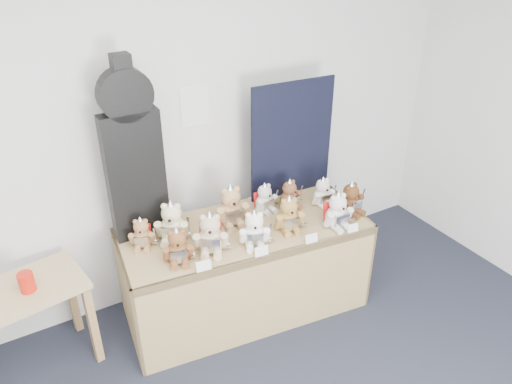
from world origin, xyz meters
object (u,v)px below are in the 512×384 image
teddy_front_centre (254,230)px  teddy_back_centre_right (265,199)px  teddy_back_left (172,223)px  teddy_back_end (323,193)px  guitar_case (133,153)px  teddy_front_right (289,215)px  side_table (19,307)px  teddy_front_far_left (178,247)px  teddy_front_left (210,235)px  red_cup (27,282)px  teddy_back_right (290,195)px  teddy_back_far_left (142,234)px  teddy_front_far_right (338,212)px  teddy_back_centre_left (231,207)px  teddy_front_end (351,200)px  display_table (248,251)px

teddy_front_centre → teddy_back_centre_right: 0.44m
teddy_back_left → teddy_back_end: (1.14, -0.14, -0.03)m
guitar_case → teddy_front_right: 1.11m
teddy_back_left → side_table: bearing=-152.0°
teddy_front_far_left → teddy_back_centre_right: bearing=35.5°
guitar_case → teddy_front_left: (0.31, -0.43, -0.47)m
teddy_front_far_left → teddy_back_end: 1.21m
guitar_case → red_cup: bearing=-168.1°
teddy_front_far_left → teddy_back_right: bearing=29.3°
teddy_front_centre → teddy_back_far_left: (-0.64, 0.36, -0.02)m
teddy_front_right → teddy_back_right: teddy_front_right is taller
teddy_front_far_right → teddy_back_far_left: bearing=163.8°
teddy_front_left → teddy_back_left: 0.30m
teddy_front_far_right → teddy_back_far_left: size_ratio=1.24×
red_cup → teddy_back_centre_right: 1.66m
teddy_back_centre_left → teddy_back_right: teddy_back_centre_left is taller
guitar_case → teddy_front_centre: size_ratio=4.36×
teddy_front_centre → teddy_back_left: 0.55m
teddy_back_end → teddy_front_end: bearing=-62.7°
teddy_back_centre_left → teddy_back_centre_right: 0.30m
teddy_back_far_left → guitar_case: bearing=95.0°
teddy_front_centre → teddy_back_centre_left: size_ratio=0.86×
red_cup → teddy_front_end: (2.17, -0.36, 0.10)m
teddy_back_centre_right → teddy_back_right: 0.19m
teddy_back_left → teddy_back_centre_right: bearing=31.2°
display_table → teddy_front_far_right: bearing=-15.1°
teddy_back_centre_right → teddy_back_left: bearing=173.0°
teddy_back_left → teddy_back_far_left: teddy_back_left is taller
teddy_back_far_left → side_table: bearing=-156.8°
teddy_back_centre_left → teddy_back_end: teddy_back_centre_left is taller
teddy_front_left → teddy_front_end: teddy_front_left is taller
teddy_front_centre → teddy_back_right: bearing=55.0°
red_cup → teddy_back_left: 0.94m
teddy_front_centre → teddy_front_end: size_ratio=1.02×
teddy_back_centre_left → teddy_back_right: 0.48m
side_table → teddy_front_far_right: bearing=-21.7°
side_table → teddy_back_centre_left: size_ratio=2.62×
display_table → red_cup: bearing=178.7°
teddy_front_far_left → teddy_back_left: 0.25m
guitar_case → teddy_back_far_left: bearing=-109.4°
display_table → teddy_back_right: teddy_back_right is taller
red_cup → teddy_front_far_left: bearing=-16.7°
teddy_front_centre → teddy_back_far_left: teddy_front_centre is taller
red_cup → teddy_front_centre: 1.42m
display_table → teddy_back_left: 0.58m
side_table → teddy_front_left: bearing=-22.9°
teddy_front_end → teddy_back_right: bearing=124.4°
red_cup → teddy_front_right: size_ratio=0.44×
teddy_front_left → teddy_front_right: (0.57, -0.04, -0.01)m
teddy_front_end → teddy_back_centre_right: size_ratio=1.14×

